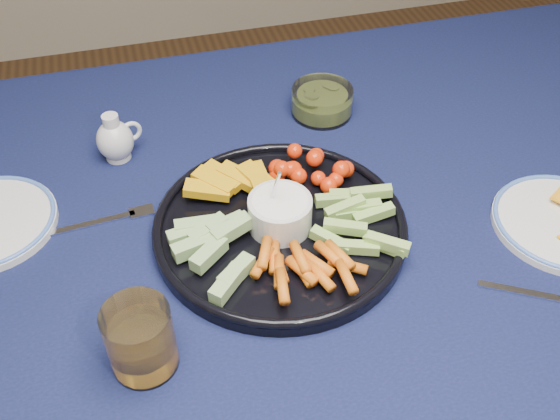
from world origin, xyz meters
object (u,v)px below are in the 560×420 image
object	(u,v)px
dining_table	(319,265)
crudite_platter	(279,224)
creamer_pitcher	(116,140)
pickle_bowl	(322,102)
juice_tumbler	(141,342)

from	to	relation	value
dining_table	crudite_platter	distance (m)	0.13
dining_table	creamer_pitcher	bearing A→B (deg)	138.56
dining_table	pickle_bowl	distance (m)	0.30
crudite_platter	juice_tumbler	xyz separation A→B (m)	(-0.21, -0.16, 0.02)
dining_table	crudite_platter	xyz separation A→B (m)	(-0.06, -0.00, 0.11)
dining_table	crudite_platter	bearing A→B (deg)	-179.30
creamer_pitcher	crudite_platter	bearing A→B (deg)	-49.38
creamer_pitcher	pickle_bowl	distance (m)	0.36
creamer_pitcher	juice_tumbler	xyz separation A→B (m)	(-0.00, -0.40, 0.01)
dining_table	creamer_pitcher	world-z (taller)	creamer_pitcher
pickle_bowl	juice_tumbler	bearing A→B (deg)	-129.96
crudite_platter	juice_tumbler	world-z (taller)	crudite_platter
creamer_pitcher	juice_tumbler	bearing A→B (deg)	-90.40
dining_table	pickle_bowl	world-z (taller)	pickle_bowl
pickle_bowl	juice_tumbler	world-z (taller)	juice_tumbler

